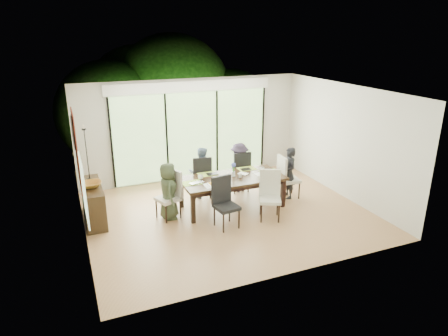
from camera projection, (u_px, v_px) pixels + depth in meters
name	position (u px, v px, depth m)	size (l,w,h in m)	color
floor	(228.00, 214.00, 8.85)	(6.00, 5.00, 0.01)	#8F5D39
ceiling	(229.00, 91.00, 7.96)	(6.00, 5.00, 0.01)	white
wall_back	(192.00, 130.00, 10.60)	(6.00, 0.02, 2.70)	beige
wall_front	(291.00, 201.00, 6.21)	(6.00, 0.02, 2.70)	beige
wall_left	(78.00, 175.00, 7.32)	(0.02, 5.00, 2.70)	silver
wall_right	(345.00, 142.00, 9.49)	(0.02, 5.00, 2.70)	silver
glass_doors	(192.00, 136.00, 10.61)	(4.20, 0.02, 2.30)	#598C3F
blinds_header	(191.00, 86.00, 10.18)	(4.40, 0.06, 0.28)	white
mullion_a	(111.00, 144.00, 9.85)	(0.05, 0.04, 2.30)	black
mullion_b	(167.00, 138.00, 10.35)	(0.05, 0.04, 2.30)	black
mullion_c	(217.00, 133.00, 10.85)	(0.05, 0.04, 2.30)	black
mullion_d	(263.00, 129.00, 11.36)	(0.05, 0.04, 2.30)	black
side_window	(84.00, 190.00, 6.24)	(0.02, 0.90, 1.00)	#8CAD7F
deck	(184.00, 169.00, 11.83)	(6.00, 1.80, 0.10)	brown
rail_top	(176.00, 143.00, 12.34)	(6.00, 0.08, 0.06)	brown
foliage_left	(109.00, 113.00, 12.27)	(3.20, 3.20, 3.20)	#14380F
foliage_mid	(173.00, 94.00, 13.47)	(4.00, 4.00, 4.00)	#14380F
foliage_right	(231.00, 110.00, 13.59)	(2.80, 2.80, 2.80)	#14380F
foliage_far	(139.00, 98.00, 13.78)	(3.60, 3.60, 3.60)	#14380F
table_top	(232.00, 178.00, 8.98)	(2.33, 1.07, 0.06)	black
table_apron	(232.00, 182.00, 9.01)	(2.13, 0.87, 0.10)	black
table_leg_fl	(193.00, 208.00, 8.34)	(0.09, 0.09, 0.67)	black
table_leg_fr	(283.00, 193.00, 9.11)	(0.09, 0.09, 0.67)	black
table_leg_bl	(181.00, 194.00, 9.09)	(0.09, 0.09, 0.67)	black
table_leg_br	(265.00, 181.00, 9.86)	(0.09, 0.09, 0.67)	black
chair_left_end	(168.00, 195.00, 8.50)	(0.45, 0.45, 1.07)	beige
chair_right_end	(289.00, 176.00, 9.57)	(0.45, 0.45, 1.07)	beige
chair_far_left	(201.00, 176.00, 9.62)	(0.45, 0.45, 1.07)	black
chair_far_right	(239.00, 171.00, 9.98)	(0.45, 0.45, 1.07)	black
chair_near_left	(227.00, 203.00, 8.10)	(0.45, 0.45, 1.07)	black
chair_near_right	(270.00, 196.00, 8.46)	(0.45, 0.45, 1.07)	beige
person_left_end	(168.00, 191.00, 8.47)	(0.58, 0.37, 1.25)	#39452E
person_right_end	(289.00, 173.00, 9.54)	(0.58, 0.37, 1.25)	black
person_far_left	(201.00, 172.00, 9.57)	(0.58, 0.37, 1.25)	#768EAB
person_far_right	(239.00, 167.00, 9.93)	(0.58, 0.37, 1.25)	#2A2132
placemat_left	(192.00, 183.00, 8.63)	(0.43, 0.31, 0.01)	#9EC446
placemat_right	(270.00, 172.00, 9.31)	(0.43, 0.31, 0.01)	#8FC747
placemat_far_l	(207.00, 174.00, 9.16)	(0.43, 0.31, 0.01)	#A4C747
placemat_far_r	(247.00, 169.00, 9.52)	(0.43, 0.31, 0.01)	#AEC747
placemat_paper	(214.00, 185.00, 8.51)	(0.43, 0.31, 0.01)	white
tablet_far_l	(212.00, 174.00, 9.15)	(0.25, 0.17, 0.01)	black
tablet_far_r	(246.00, 169.00, 9.45)	(0.23, 0.16, 0.01)	black
papers	(261.00, 174.00, 9.18)	(0.29, 0.21, 0.00)	white
platter_base	(214.00, 184.00, 8.51)	(0.25, 0.25, 0.02)	white
platter_snacks	(214.00, 184.00, 8.50)	(0.19, 0.19, 0.01)	orange
vase	(233.00, 174.00, 9.01)	(0.08, 0.08, 0.12)	silver
hyacinth_stems	(233.00, 169.00, 8.98)	(0.04, 0.04, 0.16)	#337226
hyacinth_blooms	(233.00, 165.00, 8.94)	(0.11, 0.11, 0.11)	#4A57BA
laptop	(198.00, 183.00, 8.58)	(0.32, 0.21, 0.03)	silver
cup_a	(201.00, 177.00, 8.84)	(0.12, 0.12, 0.09)	white
cup_b	(240.00, 176.00, 8.92)	(0.10, 0.10, 0.09)	white
cup_c	(262.00, 169.00, 9.33)	(0.12, 0.12, 0.09)	white
book	(241.00, 175.00, 9.10)	(0.16, 0.22, 0.02)	white
sideboard	(93.00, 203.00, 8.46)	(0.40, 1.41, 0.79)	black
bowl	(91.00, 185.00, 8.23)	(0.42, 0.42, 0.10)	#90611F
candlestick_base	(90.00, 179.00, 8.63)	(0.09, 0.09, 0.04)	black
candlestick_shaft	(87.00, 154.00, 8.45)	(0.02, 0.02, 1.10)	black
candlestick_pan	(84.00, 129.00, 8.27)	(0.09, 0.09, 0.03)	black
candle	(84.00, 127.00, 8.25)	(0.03, 0.03, 0.09)	silver
tapestry	(77.00, 150.00, 7.57)	(0.02, 1.00, 1.50)	maroon
art_frame	(73.00, 132.00, 8.69)	(0.03, 0.55, 0.65)	black
art_canvas	(74.00, 132.00, 8.70)	(0.01, 0.45, 0.55)	#18454E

